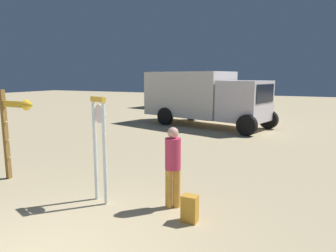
% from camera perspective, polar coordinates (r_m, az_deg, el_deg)
% --- Properties ---
extents(standing_clock, '(0.43, 0.23, 2.12)m').
position_cam_1_polar(standing_clock, '(6.07, -12.81, -2.48)').
color(standing_clock, white).
rests_on(standing_clock, ground_plane).
extents(arrow_sign, '(1.15, 0.27, 2.20)m').
position_cam_1_polar(arrow_sign, '(7.94, -27.01, 0.86)').
color(arrow_sign, olive).
rests_on(arrow_sign, ground_plane).
extents(person_near_clock, '(0.30, 0.30, 1.57)m').
position_cam_1_polar(person_near_clock, '(5.76, 0.94, -7.05)').
color(person_near_clock, gold).
rests_on(person_near_clock, ground_plane).
extents(backpack, '(0.27, 0.24, 0.48)m').
position_cam_1_polar(backpack, '(5.44, 4.15, -15.32)').
color(backpack, gold).
rests_on(backpack, ground_plane).
extents(box_truck_near, '(7.03, 4.12, 2.75)m').
position_cam_1_polar(box_truck_near, '(15.70, 6.42, 5.67)').
color(box_truck_near, silver).
rests_on(box_truck_near, ground_plane).
extents(box_truck_far, '(6.72, 3.68, 2.89)m').
position_cam_1_polar(box_truck_far, '(24.02, 3.53, 7.10)').
color(box_truck_far, silver).
rests_on(box_truck_far, ground_plane).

